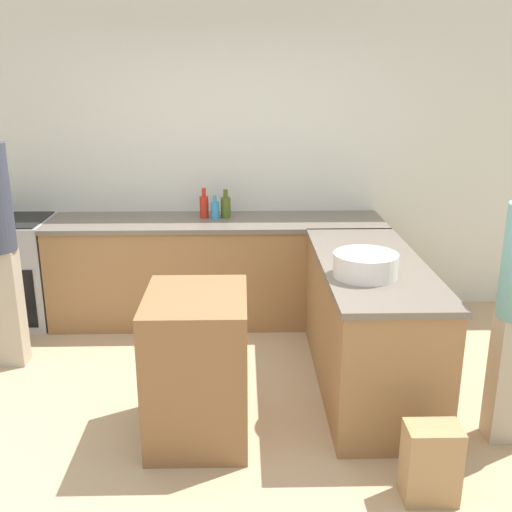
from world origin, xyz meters
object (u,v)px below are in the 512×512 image
(mixing_bowl, at_px, (365,265))
(paper_bag, at_px, (431,463))
(range_oven, at_px, (10,271))
(hot_sauce_bottle, at_px, (204,206))
(olive_oil_bottle, at_px, (226,206))
(dish_soap_bottle, at_px, (215,210))
(island_table, at_px, (197,366))

(mixing_bowl, height_order, paper_bag, mixing_bowl)
(range_oven, bearing_deg, hot_sauce_bottle, 2.64)
(olive_oil_bottle, relative_size, paper_bag, 0.58)
(range_oven, height_order, olive_oil_bottle, olive_oil_bottle)
(olive_oil_bottle, bearing_deg, dish_soap_bottle, -151.86)
(dish_soap_bottle, height_order, olive_oil_bottle, olive_oil_bottle)
(range_oven, distance_m, island_table, 2.49)
(range_oven, bearing_deg, olive_oil_bottle, 2.47)
(mixing_bowl, distance_m, hot_sauce_bottle, 1.91)
(dish_soap_bottle, bearing_deg, island_table, -91.23)
(hot_sauce_bottle, bearing_deg, mixing_bowl, -55.49)
(hot_sauce_bottle, xyz_separation_m, paper_bag, (1.27, -2.47, -0.79))
(mixing_bowl, xyz_separation_m, dish_soap_bottle, (-0.98, 1.52, 0.01))
(range_oven, bearing_deg, mixing_bowl, -28.31)
(range_oven, xyz_separation_m, dish_soap_bottle, (1.78, 0.03, 0.53))
(range_oven, bearing_deg, paper_bag, -38.94)
(island_table, height_order, paper_bag, island_table)
(range_oven, relative_size, olive_oil_bottle, 3.73)
(range_oven, relative_size, dish_soap_bottle, 4.53)
(mixing_bowl, xyz_separation_m, paper_bag, (0.19, -0.90, -0.76))
(island_table, bearing_deg, olive_oil_bottle, 86.01)
(hot_sauce_bottle, relative_size, paper_bag, 0.62)
(island_table, distance_m, olive_oil_bottle, 1.94)
(paper_bag, bearing_deg, olive_oil_bottle, 113.73)
(island_table, relative_size, dish_soap_bottle, 4.42)
(island_table, bearing_deg, dish_soap_bottle, 88.77)
(range_oven, height_order, island_table, range_oven)
(mixing_bowl, bearing_deg, paper_bag, -77.86)
(range_oven, xyz_separation_m, island_table, (1.75, -1.77, -0.01))
(mixing_bowl, bearing_deg, dish_soap_bottle, 122.86)
(island_table, relative_size, paper_bag, 2.13)
(island_table, relative_size, olive_oil_bottle, 3.64)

